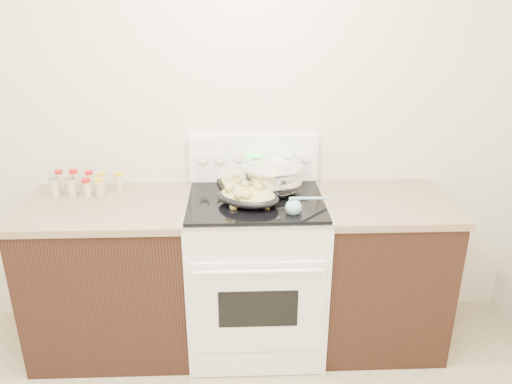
{
  "coord_description": "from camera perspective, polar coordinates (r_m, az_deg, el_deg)",
  "views": [
    {
      "loc": [
        0.25,
        -1.12,
        2.0
      ],
      "look_at": [
        0.35,
        1.37,
        1.0
      ],
      "focal_mm": 35.0,
      "sensor_mm": 36.0,
      "label": 1
    }
  ],
  "objects": [
    {
      "name": "room_shell",
      "position": [
        1.18,
        -14.63,
        6.77
      ],
      "size": [
        4.1,
        3.6,
        2.75
      ],
      "color": "silver",
      "rests_on": "ground"
    },
    {
      "name": "counter_left",
      "position": [
        3.07,
        -15.95,
        -9.19
      ],
      "size": [
        0.93,
        0.67,
        0.92
      ],
      "color": "black",
      "rests_on": "ground"
    },
    {
      "name": "counter_right",
      "position": [
        3.09,
        13.78,
        -8.7
      ],
      "size": [
        0.73,
        0.67,
        0.92
      ],
      "color": "black",
      "rests_on": "ground"
    },
    {
      "name": "kitchen_range",
      "position": [
        2.96,
        -0.04,
        -8.81
      ],
      "size": [
        0.78,
        0.73,
        1.22
      ],
      "color": "white",
      "rests_on": "ground"
    },
    {
      "name": "mixing_bowl",
      "position": [
        2.82,
        1.88,
        1.63
      ],
      "size": [
        0.35,
        0.35,
        0.21
      ],
      "color": "silver",
      "rests_on": "kitchen_range"
    },
    {
      "name": "roasting_pan",
      "position": [
        2.65,
        -0.95,
        -0.48
      ],
      "size": [
        0.41,
        0.36,
        0.11
      ],
      "color": "black",
      "rests_on": "kitchen_range"
    },
    {
      "name": "baking_sheet",
      "position": [
        2.94,
        -0.31,
        1.18
      ],
      "size": [
        0.44,
        0.35,
        0.06
      ],
      "color": "black",
      "rests_on": "kitchen_range"
    },
    {
      "name": "wooden_spoon",
      "position": [
        2.64,
        -1.89,
        -1.41
      ],
      "size": [
        0.22,
        0.21,
        0.04
      ],
      "color": "#A4884B",
      "rests_on": "kitchen_range"
    },
    {
      "name": "blue_ladle",
      "position": [
        2.57,
        4.52,
        -1.66
      ],
      "size": [
        0.26,
        0.17,
        0.1
      ],
      "color": "#80ADBF",
      "rests_on": "kitchen_range"
    },
    {
      "name": "spice_jars",
      "position": [
        3.03,
        -19.21,
        0.93
      ],
      "size": [
        0.39,
        0.14,
        0.13
      ],
      "color": "#BFB28C",
      "rests_on": "counter_left"
    }
  ]
}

